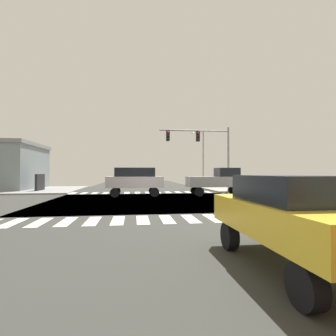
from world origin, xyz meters
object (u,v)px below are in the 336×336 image
Objects in this scene: pickup_outer_2 at (219,180)px; sedan_trailing_1 at (291,213)px; traffic_signal_mast at (202,144)px; suv_farside_2 at (135,179)px; street_lamp at (201,154)px.

sedan_trailing_1 is at bearing -13.94° from pickup_outer_2.
pickup_outer_2 reaches higher than sedan_trailing_1.
suv_farside_2 is (-6.55, -3.28, -3.40)m from traffic_signal_mast.
sedan_trailing_1 is (-5.77, -28.55, -3.32)m from street_lamp.
pickup_outer_2 is at bearing 76.06° from sedan_trailing_1.
traffic_signal_mast reaches higher than suv_farside_2.
traffic_signal_mast reaches higher than pickup_outer_2.
traffic_signal_mast is 20.58m from sedan_trailing_1.
suv_farside_2 is 0.90× the size of pickup_outer_2.
traffic_signal_mast is at bearing -104.53° from street_lamp.
traffic_signal_mast is 1.63× the size of sedan_trailing_1.
pickup_outer_2 is (4.14, 16.66, 0.17)m from sedan_trailing_1.
traffic_signal_mast is 4.83m from pickup_outer_2.
traffic_signal_mast is 1.53× the size of suv_farside_2.
street_lamp is 1.70× the size of sedan_trailing_1.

